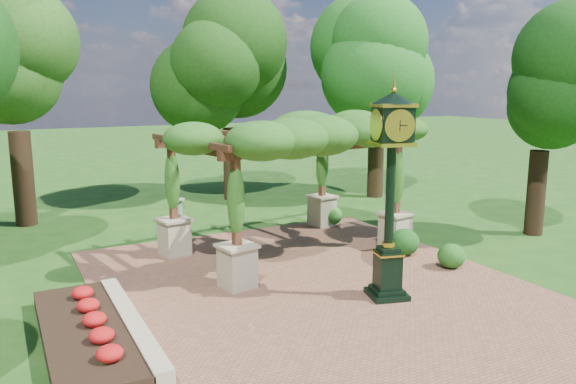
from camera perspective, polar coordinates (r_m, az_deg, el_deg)
name	(u,v)px	position (r m, az deg, el deg)	size (l,w,h in m)	color
ground	(338,303)	(13.28, 5.10, -11.18)	(120.00, 120.00, 0.00)	#1E4714
brick_plaza	(316,289)	(14.07, 2.87, -9.78)	(10.00, 12.00, 0.04)	brown
border_wall	(132,326)	(12.02, -15.60, -12.96)	(0.35, 5.00, 0.40)	#C6B793
flower_bed	(85,336)	(11.90, -19.95, -13.57)	(1.50, 5.00, 0.36)	red
pedestal_clock	(391,177)	(12.95, 10.41, 1.55)	(1.18, 1.18, 4.88)	black
pergola	(287,139)	(16.41, -0.08, 5.44)	(7.26, 5.24, 4.19)	#B9AD89
sundial	(179,211)	(21.11, -11.00, -1.95)	(0.55, 0.55, 0.85)	gray
shrub_front	(451,256)	(16.05, 16.26, -6.25)	(0.75, 0.75, 0.68)	#1F5618
shrub_mid	(404,242)	(16.91, 11.75, -4.98)	(0.87, 0.87, 0.78)	#164814
shrub_back	(331,215)	(20.09, 4.42, -2.38)	(0.79, 0.79, 0.71)	#26651D
tree_west_far	(12,56)	(21.88, -26.23, 12.32)	(4.15, 4.15, 8.71)	#311F13
tree_north	(230,71)	(24.53, -5.91, 12.09)	(4.04, 4.04, 8.11)	#342414
tree_east_far	(379,53)	(25.31, 9.21, 13.81)	(4.48, 4.48, 9.26)	black
tree_east_near	(545,83)	(20.20, 24.68, 10.01)	(3.55, 3.55, 7.34)	black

